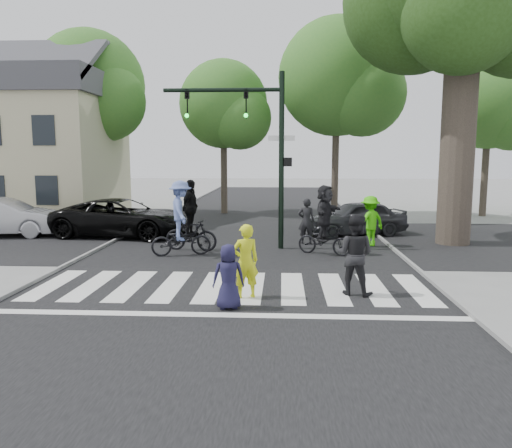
{
  "coord_description": "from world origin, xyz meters",
  "views": [
    {
      "loc": [
        1.22,
        -10.91,
        3.22
      ],
      "look_at": [
        0.5,
        3.0,
        1.3
      ],
      "focal_mm": 35.0,
      "sensor_mm": 36.0,
      "label": 1
    }
  ],
  "objects": [
    {
      "name": "bg_tree_1",
      "position": [
        -8.7,
        15.48,
        6.65
      ],
      "size": [
        6.09,
        5.8,
        9.8
      ],
      "color": "brown",
      "rests_on": "ground"
    },
    {
      "name": "car_silver",
      "position": [
        -9.95,
        8.31,
        0.77
      ],
      "size": [
        4.83,
        2.24,
        1.53
      ],
      "primitive_type": "imported",
      "rotation": [
        0.0,
        0.0,
        1.71
      ],
      "color": "#B0B0B5",
      "rests_on": "ground"
    },
    {
      "name": "car_suv",
      "position": [
        -5.12,
        8.5,
        0.76
      ],
      "size": [
        5.72,
        3.16,
        1.52
      ],
      "primitive_type": "imported",
      "rotation": [
        0.0,
        0.0,
        1.45
      ],
      "color": "black",
      "rests_on": "ground"
    },
    {
      "name": "road_stem",
      "position": [
        0.0,
        5.0,
        0.01
      ],
      "size": [
        10.0,
        70.0,
        0.01
      ],
      "primitive_type": "cube",
      "color": "black",
      "rests_on": "ground"
    },
    {
      "name": "curb_left",
      "position": [
        -5.05,
        5.0,
        0.05
      ],
      "size": [
        0.1,
        70.0,
        0.1
      ],
      "primitive_type": "cube",
      "color": "gray",
      "rests_on": "ground"
    },
    {
      "name": "cyclist_left",
      "position": [
        -2.02,
        4.82,
        1.05
      ],
      "size": [
        2.03,
        1.4,
        2.43
      ],
      "color": "black",
      "rests_on": "ground"
    },
    {
      "name": "bg_tree_4",
      "position": [
        12.23,
        16.12,
        5.64
      ],
      "size": [
        4.83,
        4.6,
        8.15
      ],
      "color": "brown",
      "rests_on": "ground"
    },
    {
      "name": "house",
      "position": [
        -11.49,
        13.98,
        3.8
      ],
      "size": [
        8.4,
        8.1,
        8.82
      ],
      "color": "beige",
      "rests_on": "ground"
    },
    {
      "name": "bg_tree_0",
      "position": [
        -13.74,
        16.0,
        6.14
      ],
      "size": [
        5.46,
        5.2,
        8.97
      ],
      "color": "brown",
      "rests_on": "ground"
    },
    {
      "name": "bystander_dark",
      "position": [
        2.13,
        7.22,
        0.84
      ],
      "size": [
        0.65,
        0.47,
        1.68
      ],
      "primitive_type": "imported",
      "rotation": [
        0.0,
        0.0,
        3.03
      ],
      "color": "black",
      "rests_on": "ground"
    },
    {
      "name": "bystander_hivis",
      "position": [
        4.36,
        6.82,
        0.9
      ],
      "size": [
        1.34,
        1.17,
        1.8
      ],
      "primitive_type": "imported",
      "rotation": [
        0.0,
        0.0,
        3.69
      ],
      "color": "#3FD00C",
      "rests_on": "ground"
    },
    {
      "name": "pedestrian_child",
      "position": [
        0.12,
        -0.74,
        0.69
      ],
      "size": [
        0.74,
        0.55,
        1.39
      ],
      "primitive_type": "imported",
      "rotation": [
        0.0,
        0.0,
        3.31
      ],
      "color": "#1E1C3D",
      "rests_on": "ground"
    },
    {
      "name": "road_cross",
      "position": [
        0.0,
        8.0,
        0.01
      ],
      "size": [
        70.0,
        10.0,
        0.01
      ],
      "primitive_type": "cube",
      "color": "black",
      "rests_on": "ground"
    },
    {
      "name": "cyclist_right",
      "position": [
        2.62,
        5.2,
        1.02
      ],
      "size": [
        1.9,
        1.75,
        2.28
      ],
      "color": "black",
      "rests_on": "ground"
    },
    {
      "name": "cyclist_mid",
      "position": [
        -1.85,
        5.66,
        0.99
      ],
      "size": [
        1.92,
        1.2,
        2.42
      ],
      "color": "black",
      "rests_on": "ground"
    },
    {
      "name": "bg_tree_3",
      "position": [
        4.31,
        15.27,
        6.94
      ],
      "size": [
        6.3,
        6.0,
        10.2
      ],
      "color": "brown",
      "rests_on": "ground"
    },
    {
      "name": "curb_right",
      "position": [
        5.05,
        5.0,
        0.05
      ],
      "size": [
        0.1,
        70.0,
        0.1
      ],
      "primitive_type": "cube",
      "color": "gray",
      "rests_on": "ground"
    },
    {
      "name": "ground",
      "position": [
        0.0,
        0.0,
        0.0
      ],
      "size": [
        120.0,
        120.0,
        0.0
      ],
      "primitive_type": "plane",
      "color": "gray",
      "rests_on": "ground"
    },
    {
      "name": "bg_tree_2",
      "position": [
        -1.76,
        16.62,
        5.78
      ],
      "size": [
        5.04,
        4.8,
        8.4
      ],
      "color": "brown",
      "rests_on": "ground"
    },
    {
      "name": "pedestrian_adult",
      "position": [
        2.91,
        0.52,
        0.95
      ],
      "size": [
        1.12,
        1.01,
        1.9
      ],
      "primitive_type": "imported",
      "rotation": [
        0.0,
        0.0,
        2.76
      ],
      "color": "black",
      "rests_on": "ground"
    },
    {
      "name": "crosswalk",
      "position": [
        0.0,
        0.66,
        0.01
      ],
      "size": [
        10.0,
        3.85,
        0.01
      ],
      "color": "silver",
      "rests_on": "ground"
    },
    {
      "name": "traffic_signal",
      "position": [
        0.35,
        6.2,
        3.9
      ],
      "size": [
        4.45,
        0.29,
        6.0
      ],
      "color": "black",
      "rests_on": "ground"
    },
    {
      "name": "pedestrian_woman",
      "position": [
        0.41,
        0.1,
        0.85
      ],
      "size": [
        0.73,
        0.61,
        1.7
      ],
      "primitive_type": "imported",
      "rotation": [
        0.0,
        0.0,
        3.52
      ],
      "color": "yellow",
      "rests_on": "ground"
    },
    {
      "name": "car_grey",
      "position": [
        4.21,
        9.32,
        0.71
      ],
      "size": [
        4.45,
        2.83,
        1.41
      ],
      "primitive_type": "imported",
      "rotation": [
        0.0,
        0.0,
        -1.27
      ],
      "color": "#2F3034",
      "rests_on": "ground"
    }
  ]
}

